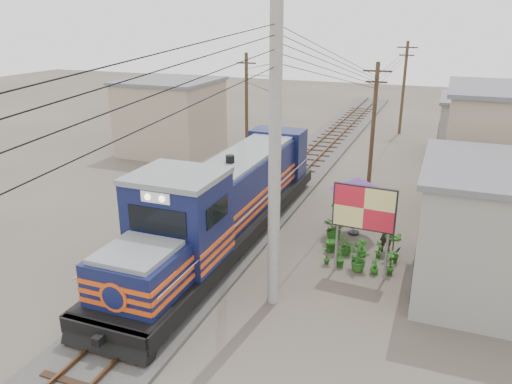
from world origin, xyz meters
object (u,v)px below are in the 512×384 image
at_px(billboard, 364,210).
at_px(market_umbrella, 357,184).
at_px(locomotive, 225,204).
at_px(vendor, 386,233).

height_order(billboard, market_umbrella, billboard).
bearing_deg(locomotive, vendor, 14.37).
relative_size(locomotive, vendor, 10.12).
relative_size(billboard, vendor, 2.16).
bearing_deg(market_umbrella, vendor, -39.34).
xyz_separation_m(locomotive, vendor, (6.63, 1.70, -0.98)).
bearing_deg(locomotive, billboard, -7.35).
bearing_deg(vendor, market_umbrella, -77.61).
distance_m(billboard, market_umbrella, 3.86).
distance_m(market_umbrella, vendor, 2.54).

